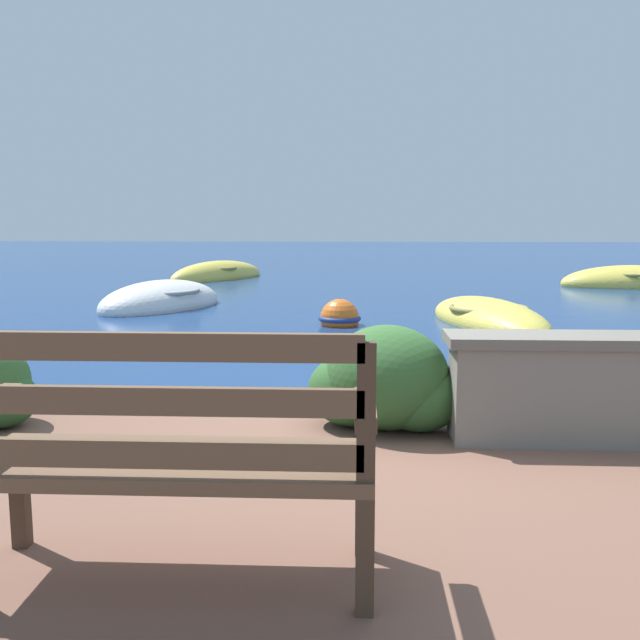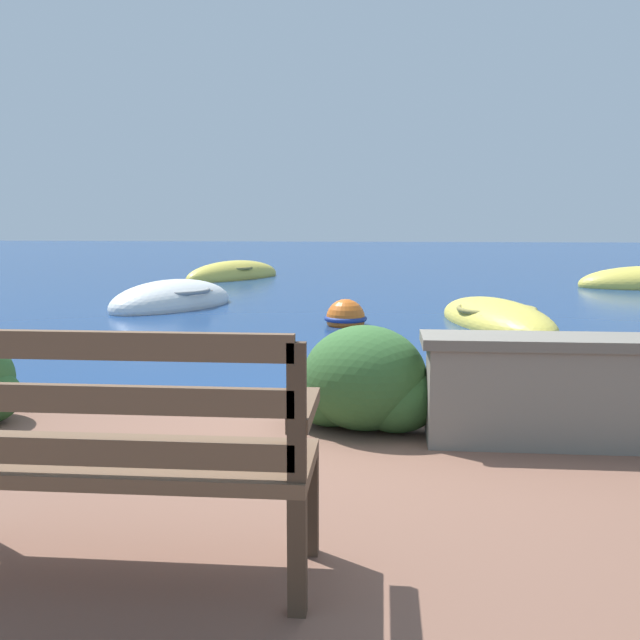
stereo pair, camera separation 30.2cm
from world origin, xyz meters
The scene contains 8 objects.
ground_plane centered at (0.00, 0.00, 0.00)m, with size 80.00×80.00×0.00m.
park_bench centered at (-0.83, -2.18, 0.70)m, with size 1.41×0.48×0.93m.
stone_wall centered at (1.20, -0.47, 0.54)m, with size 1.74×0.39×0.62m.
hedge_clump_left centered at (-0.01, -0.26, 0.50)m, with size 0.94×0.68×0.64m.
rowboat_nearest centered at (1.71, 5.62, 0.06)m, with size 1.84×3.12×0.63m.
rowboat_mid centered at (-3.43, 7.19, 0.07)m, with size 2.30×2.89×0.81m.
rowboat_outer centered at (-3.54, 12.76, 0.07)m, with size 2.38×3.14×0.78m.
mooring_buoy centered at (-0.40, 5.39, 0.10)m, with size 0.60×0.60×0.55m.
Camera 2 is at (0.10, -4.49, 1.50)m, focal length 40.00 mm.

